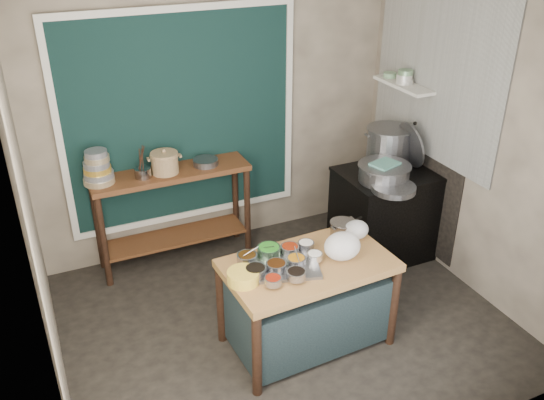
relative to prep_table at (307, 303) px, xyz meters
name	(u,v)px	position (x,y,z in m)	size (l,w,h in m)	color
floor	(284,321)	(-0.05, 0.30, -0.39)	(3.50, 3.00, 0.02)	#2D2822
back_wall	(216,108)	(-0.05, 1.81, 1.02)	(3.50, 0.02, 2.80)	gray
left_wall	(28,217)	(-1.81, 0.30, 1.02)	(0.02, 3.00, 2.80)	gray
right_wall	(475,133)	(1.71, 0.30, 1.02)	(0.02, 3.00, 2.80)	gray
curtain_panel	(182,119)	(-0.40, 1.77, 0.98)	(2.10, 0.02, 1.90)	black
curtain_frame	(182,120)	(-0.40, 1.76, 0.98)	(2.22, 0.03, 2.02)	beige
tile_panel	(437,64)	(1.69, 0.85, 1.48)	(0.02, 1.70, 1.70)	#B2B2AA
soot_patch	(415,178)	(1.69, 0.95, 0.32)	(0.01, 1.30, 1.30)	black
wall_shelf	(404,85)	(1.58, 1.15, 1.23)	(0.22, 0.70, 0.03)	beige
prep_table	(307,303)	(0.00, 0.00, 0.00)	(1.25, 0.72, 0.75)	#905C34
back_counter	(174,216)	(-0.60, 1.58, 0.10)	(1.45, 0.40, 0.95)	brown
stove_block	(386,215)	(1.30, 0.85, 0.05)	(0.90, 0.68, 0.85)	black
stove_top	(390,174)	(1.30, 0.85, 0.49)	(0.92, 0.69, 0.03)	black
condiment_tray	(282,266)	(-0.21, 0.02, 0.39)	(0.54, 0.38, 0.02)	gray
condiment_bowls	(278,261)	(-0.23, 0.04, 0.43)	(0.63, 0.51, 0.07)	gray
yellow_basin	(243,277)	(-0.53, -0.03, 0.42)	(0.23, 0.23, 0.09)	gold
saucepan	(343,228)	(0.43, 0.24, 0.43)	(0.21, 0.21, 0.12)	gray
plastic_bag_a	(342,246)	(0.25, -0.05, 0.48)	(0.28, 0.24, 0.21)	white
plastic_bag_b	(356,230)	(0.50, 0.15, 0.45)	(0.20, 0.17, 0.15)	white
bowl_stack	(98,169)	(-1.22, 1.59, 0.71)	(0.27, 0.27, 0.30)	tan
utensil_cup	(143,173)	(-0.85, 1.54, 0.62)	(0.15, 0.15, 0.09)	gray
ceramic_crock	(165,164)	(-0.64, 1.56, 0.66)	(0.26, 0.26, 0.18)	#997E53
wide_bowl	(206,162)	(-0.26, 1.57, 0.60)	(0.24, 0.24, 0.06)	gray
stock_pot	(388,145)	(1.41, 1.07, 0.68)	(0.44, 0.44, 0.35)	gray
pot_lid	(411,145)	(1.54, 0.89, 0.72)	(0.45, 0.45, 0.02)	gray
steamer	(384,173)	(1.14, 0.72, 0.58)	(0.49, 0.49, 0.16)	gray
green_cloth	(385,164)	(1.14, 0.72, 0.67)	(0.24, 0.18, 0.02)	#488477
shallow_pan	(394,188)	(1.10, 0.51, 0.53)	(0.39, 0.39, 0.05)	gray
shelf_bowl_stack	(404,77)	(1.58, 1.15, 1.30)	(0.16, 0.16, 0.13)	silver
shelf_bowl_green	(390,75)	(1.58, 1.38, 1.26)	(0.13, 0.13, 0.04)	gray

